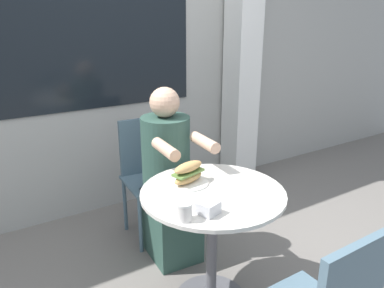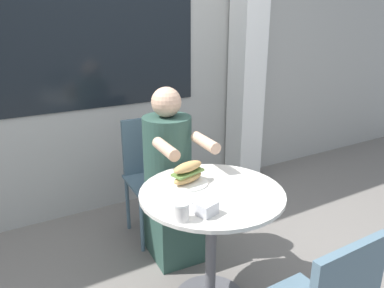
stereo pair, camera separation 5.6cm
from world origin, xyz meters
TOP-DOWN VIEW (x-y plane):
  - storefront_wall at (-0.00, 1.46)m, footprint 8.00×0.09m
  - lattice_pillar at (1.21, 1.28)m, footprint 0.25×0.25m
  - cafe_table at (0.00, 0.00)m, footprint 0.76×0.76m
  - diner_chair at (0.04, 0.90)m, footprint 0.41×0.41m
  - seated_diner at (0.04, 0.56)m, footprint 0.35×0.58m
  - sandwich_on_plate at (-0.06, 0.15)m, footprint 0.22×0.22m
  - drink_cup at (-0.28, -0.17)m, footprint 0.07×0.07m
  - napkin_box at (-0.15, -0.18)m, footprint 0.11×0.11m

SIDE VIEW (x-z plane):
  - seated_diner at x=0.04m, z-range -0.07..1.09m
  - diner_chair at x=0.04m, z-range 0.09..0.96m
  - cafe_table at x=0.00m, z-range 0.17..0.88m
  - napkin_box at x=-0.15m, z-range 0.71..0.77m
  - drink_cup at x=-0.28m, z-range 0.71..0.79m
  - sandwich_on_plate at x=-0.06m, z-range 0.70..0.82m
  - lattice_pillar at x=1.21m, z-range 0.00..2.40m
  - storefront_wall at x=0.00m, z-range 0.00..2.80m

